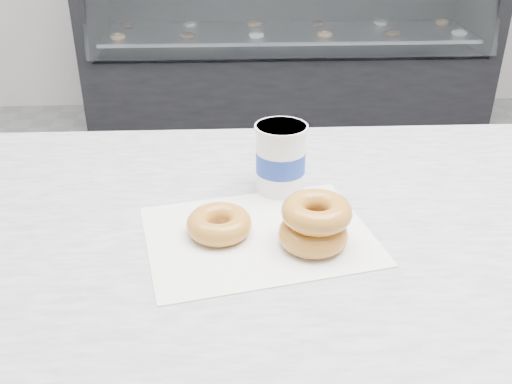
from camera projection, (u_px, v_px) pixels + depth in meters
ground at (344, 354)px, 1.90m from camera, size 5.00×5.00×0.00m
display_case at (287, 47)px, 3.53m from camera, size 2.40×0.74×1.25m
wax_paper at (259, 235)px, 0.88m from camera, size 0.39×0.33×0.00m
donut_single at (219, 224)px, 0.87m from camera, size 0.12×0.12×0.04m
donut_stack at (315, 223)px, 0.84m from camera, size 0.14×0.14×0.07m
coffee_cup at (281, 158)px, 0.98m from camera, size 0.09×0.09×0.12m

